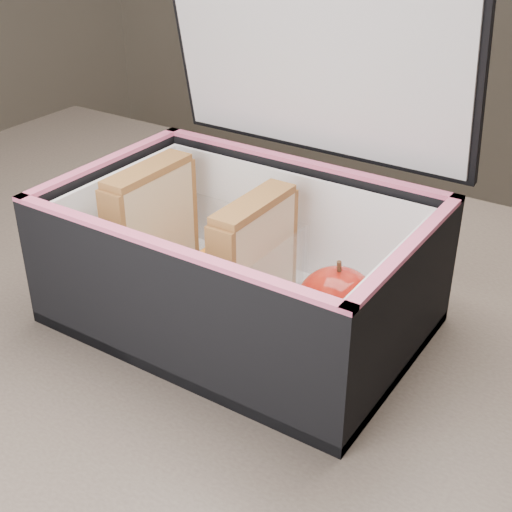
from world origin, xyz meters
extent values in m
cube|color=#66574C|center=(0.00, 0.00, 0.73)|extent=(1.20, 0.80, 0.03)
cube|color=#382D26|center=(-0.55, 0.35, 0.36)|extent=(0.05, 0.05, 0.72)
cube|color=black|center=(0.00, 0.15, 0.97)|extent=(0.30, 0.04, 0.19)
cube|color=beige|center=(-0.11, 0.03, 0.82)|extent=(0.01, 0.09, 0.10)
cube|color=#CB5C66|center=(-0.11, 0.03, 0.81)|extent=(0.01, 0.09, 0.09)
cube|color=beige|center=(-0.10, 0.03, 0.82)|extent=(0.01, 0.09, 0.10)
cube|color=brown|center=(-0.11, 0.03, 0.87)|extent=(0.03, 0.10, 0.01)
cube|color=beige|center=(0.00, 0.03, 0.82)|extent=(0.01, 0.09, 0.10)
cube|color=#CB5C66|center=(0.01, 0.03, 0.81)|extent=(0.01, 0.09, 0.09)
cube|color=beige|center=(0.02, 0.03, 0.82)|extent=(0.01, 0.09, 0.10)
cube|color=brown|center=(0.01, 0.03, 0.87)|extent=(0.03, 0.09, 0.01)
cylinder|color=#D65B09|center=(-0.05, 0.04, 0.77)|extent=(0.02, 0.08, 0.01)
cylinder|color=#D65B09|center=(-0.06, 0.04, 0.78)|extent=(0.02, 0.08, 0.01)
cylinder|color=#D65B09|center=(-0.04, 0.05, 0.80)|extent=(0.02, 0.08, 0.01)
cylinder|color=#D65B09|center=(-0.06, 0.01, 0.77)|extent=(0.02, 0.08, 0.01)
cylinder|color=#D65B09|center=(-0.05, 0.05, 0.78)|extent=(0.01, 0.08, 0.01)
cylinder|color=#D65B09|center=(-0.05, 0.06, 0.80)|extent=(0.01, 0.08, 0.01)
cylinder|color=#D65B09|center=(-0.06, 0.00, 0.77)|extent=(0.01, 0.08, 0.01)
cube|color=white|center=(0.09, 0.02, 0.77)|extent=(0.08, 0.08, 0.01)
ellipsoid|color=#7D0002|center=(0.09, 0.02, 0.80)|extent=(0.08, 0.08, 0.06)
cylinder|color=#442B18|center=(0.09, 0.02, 0.84)|extent=(0.00, 0.01, 0.01)
camera|label=1|loc=(0.30, -0.41, 1.11)|focal=50.00mm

